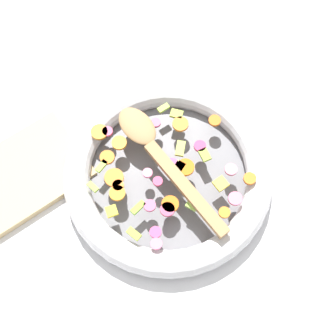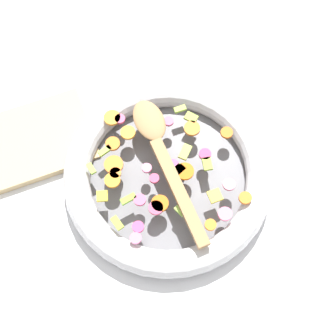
{
  "view_description": "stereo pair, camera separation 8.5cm",
  "coord_description": "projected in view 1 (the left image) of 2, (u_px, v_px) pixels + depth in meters",
  "views": [
    {
      "loc": [
        0.19,
        0.27,
        0.84
      ],
      "look_at": [
        0.0,
        0.0,
        0.05
      ],
      "focal_mm": 50.0,
      "sensor_mm": 36.0,
      "label": 1
    },
    {
      "loc": [
        0.12,
        0.31,
        0.84
      ],
      "look_at": [
        0.0,
        0.0,
        0.05
      ],
      "focal_mm": 50.0,
      "sensor_mm": 36.0,
      "label": 2
    }
  ],
  "objects": [
    {
      "name": "ground_plane",
      "position": [
        168.0,
        178.0,
        0.9
      ],
      "size": [
        4.0,
        4.0,
        0.0
      ],
      "primitive_type": "plane",
      "color": "silver"
    },
    {
      "name": "chopped_vegetables",
      "position": [
        161.0,
        171.0,
        0.85
      ],
      "size": [
        0.29,
        0.3,
        0.01
      ],
      "color": "orange",
      "rests_on": "skillet"
    },
    {
      "name": "cutting_board",
      "position": [
        11.0,
        182.0,
        0.89
      ],
      "size": [
        0.29,
        0.16,
        0.02
      ],
      "color": "tan",
      "rests_on": "ground_plane"
    },
    {
      "name": "wooden_spoon",
      "position": [
        160.0,
        155.0,
        0.85
      ],
      "size": [
        0.06,
        0.31,
        0.01
      ],
      "color": "#A87F51",
      "rests_on": "chopped_vegetables"
    },
    {
      "name": "skillet",
      "position": [
        168.0,
        174.0,
        0.88
      ],
      "size": [
        0.39,
        0.39,
        0.05
      ],
      "color": "slate",
      "rests_on": "ground_plane"
    }
  ]
}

